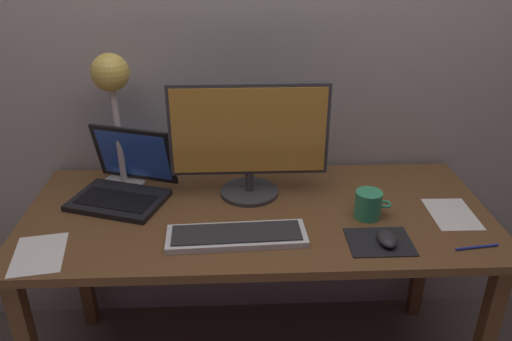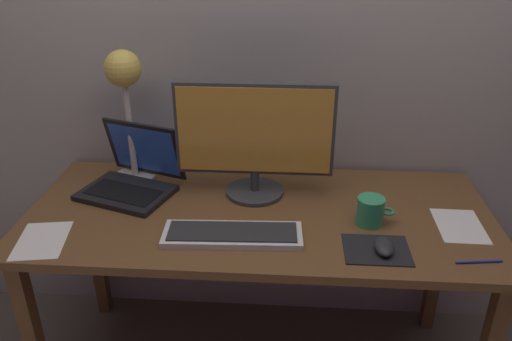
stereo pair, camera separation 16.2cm
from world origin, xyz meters
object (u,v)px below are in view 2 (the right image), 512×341
object	(u,v)px
desk_lamp	(125,88)
coffee_mug	(371,211)
keyboard_main	(233,234)
laptop	(135,172)
pen	(479,262)
monitor	(255,136)
mouse	(384,247)

from	to	relation	value
desk_lamp	coffee_mug	bearing A→B (deg)	-17.42
keyboard_main	laptop	bearing A→B (deg)	142.17
pen	coffee_mug	bearing A→B (deg)	145.79
desk_lamp	pen	xyz separation A→B (m)	(1.16, -0.47, -0.36)
desk_lamp	coffee_mug	xyz separation A→B (m)	(0.87, -0.27, -0.32)
keyboard_main	pen	distance (m)	0.74
monitor	coffee_mug	distance (m)	0.47
laptop	monitor	bearing A→B (deg)	-1.92
monitor	coffee_mug	size ratio (longest dim) A/B	4.47
monitor	desk_lamp	size ratio (longest dim) A/B	1.11
laptop	mouse	distance (m)	0.93
monitor	desk_lamp	xyz separation A→B (m)	(-0.47, 0.09, 0.14)
keyboard_main	pen	size ratio (longest dim) A/B	3.18
mouse	keyboard_main	bearing A→B (deg)	174.05
coffee_mug	pen	xyz separation A→B (m)	(0.29, -0.20, -0.04)
mouse	coffee_mug	xyz separation A→B (m)	(-0.02, 0.16, 0.03)
mouse	coffee_mug	world-z (taller)	coffee_mug
laptop	pen	bearing A→B (deg)	-19.04
laptop	mouse	xyz separation A→B (m)	(0.86, -0.36, -0.05)
monitor	desk_lamp	bearing A→B (deg)	168.70
laptop	mouse	bearing A→B (deg)	-22.51
keyboard_main	coffee_mug	distance (m)	0.46
keyboard_main	coffee_mug	world-z (taller)	coffee_mug
keyboard_main	mouse	size ratio (longest dim) A/B	4.64
keyboard_main	laptop	world-z (taller)	laptop
monitor	pen	distance (m)	0.81
keyboard_main	laptop	size ratio (longest dim) A/B	1.14
desk_lamp	mouse	world-z (taller)	desk_lamp
laptop	pen	xyz separation A→B (m)	(1.13, -0.39, -0.06)
monitor	mouse	xyz separation A→B (m)	(0.41, -0.34, -0.21)
monitor	pen	world-z (taller)	monitor
coffee_mug	desk_lamp	bearing A→B (deg)	162.58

